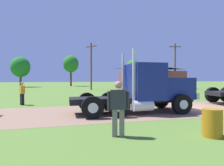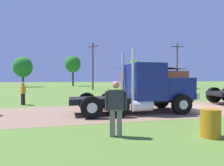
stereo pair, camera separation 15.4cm
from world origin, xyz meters
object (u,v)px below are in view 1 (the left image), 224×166
at_px(shed_building, 152,77).
at_px(utility_pole_near, 91,65).
at_px(steel_barrel, 212,123).
at_px(truck_foreground_white, 147,89).
at_px(utility_pole_far, 175,65).
at_px(visitor_walking_mid, 118,106).
at_px(visitor_far_side, 22,93).

relative_size(shed_building, utility_pole_near, 1.46).
relative_size(steel_barrel, shed_building, 0.08).
relative_size(truck_foreground_white, utility_pole_near, 0.87).
distance_m(steel_barrel, utility_pole_far, 30.19).
relative_size(truck_foreground_white, shed_building, 0.60).
xyz_separation_m(shed_building, utility_pole_near, (-10.88, -0.01, 1.90)).
distance_m(visitor_walking_mid, steel_barrel, 2.96).
bearing_deg(visitor_walking_mid, truck_foreground_white, 54.11).
bearing_deg(truck_foreground_white, steel_barrel, -89.86).
bearing_deg(utility_pole_near, truck_foreground_white, -90.54).
bearing_deg(truck_foreground_white, visitor_far_side, 146.70).
xyz_separation_m(steel_barrel, utility_pole_far, (15.40, 25.67, 3.91)).
xyz_separation_m(visitor_walking_mid, visitor_far_side, (-4.33, 8.55, -0.10)).
bearing_deg(visitor_far_side, utility_pole_far, 35.95).
relative_size(truck_foreground_white, visitor_walking_mid, 3.85).
xyz_separation_m(truck_foreground_white, visitor_far_side, (-7.13, 4.68, -0.39)).
xyz_separation_m(utility_pole_near, utility_pole_far, (15.21, -0.53, 0.27)).
height_order(steel_barrel, utility_pole_far, utility_pole_far).
bearing_deg(visitor_walking_mid, utility_pole_far, 53.82).
xyz_separation_m(visitor_walking_mid, steel_barrel, (2.81, -0.77, -0.52)).
height_order(visitor_far_side, utility_pole_far, utility_pole_far).
bearing_deg(utility_pole_near, steel_barrel, -90.42).
height_order(steel_barrel, utility_pole_near, utility_pole_near).
bearing_deg(visitor_walking_mid, shed_building, 61.38).
height_order(truck_foreground_white, utility_pole_near, utility_pole_near).
height_order(truck_foreground_white, visitor_far_side, truck_foreground_white).
bearing_deg(utility_pole_far, utility_pole_near, 178.02).
bearing_deg(visitor_far_side, visitor_walking_mid, -63.12).
bearing_deg(utility_pole_near, utility_pole_far, -1.98).
distance_m(utility_pole_near, utility_pole_far, 15.22).
xyz_separation_m(truck_foreground_white, steel_barrel, (0.01, -4.64, -0.80)).
distance_m(visitor_far_side, shed_building, 24.87).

